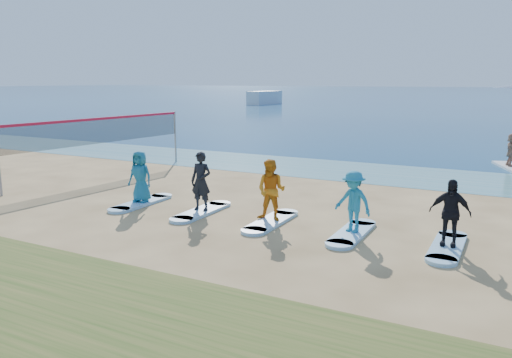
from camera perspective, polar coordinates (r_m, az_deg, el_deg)
The scene contains 17 objects.
ground at distance 13.59m, azimuth -5.02°, elevation -5.91°, with size 600.00×600.00×0.00m, color tan.
shallow_water at distance 22.88m, azimuth 9.32°, elevation 1.05°, with size 600.00×600.00×0.00m, color teal.
ocean at distance 171.09m, azimuth 25.70°, elevation 8.80°, with size 600.00×600.00×0.00m, color navy.
volleyball_net at distance 21.90m, azimuth -17.26°, elevation 5.26°, with size 0.97×9.05×2.50m.
paddleboard at distance 25.74m, azimuth 27.01°, elevation 1.21°, with size 0.70×3.00×0.12m, color silver.
paddleboarder at distance 25.63m, azimuth 27.17°, elevation 2.99°, with size 1.39×0.44×1.50m, color tan.
boat_offshore_a at distance 85.39m, azimuth 0.99°, elevation 8.55°, with size 2.51×7.55×2.19m, color silver.
surfboard_0 at distance 16.78m, azimuth -12.96°, elevation -2.67°, with size 0.70×2.20×0.09m, color #94C8E6.
student_0 at distance 16.60m, azimuth -13.09°, elevation 0.28°, with size 0.82×0.53×1.67m, color #1B6A85.
surfboard_1 at distance 15.38m, azimuth -6.23°, elevation -3.71°, with size 0.70×2.20×0.09m, color #94C8E6.
student_1 at distance 15.16m, azimuth -6.30°, elevation -0.26°, with size 0.66×0.43×1.80m, color black.
surfboard_2 at distance 14.23m, azimuth 1.73°, elevation -4.88°, with size 0.70×2.20×0.09m, color #94C8E6.
student_2 at distance 14.01m, azimuth 1.76°, elevation -1.28°, with size 0.84×0.66×1.74m, color orange.
surfboard_3 at distance 13.41m, azimuth 10.90°, elevation -6.10°, with size 0.70×2.20×0.09m, color #94C8E6.
student_3 at distance 13.19m, azimuth 11.04°, elevation -2.55°, with size 1.05×0.60×1.62m, color teal.
surfboard_4 at distance 12.98m, azimuth 21.02°, elevation -7.26°, with size 0.70×2.20×0.09m, color #94C8E6.
student_4 at distance 12.74m, azimuth 21.29°, elevation -3.60°, with size 0.95×0.40×1.62m, color black.
Camera 1 is at (7.07, -10.89, 3.99)m, focal length 35.00 mm.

